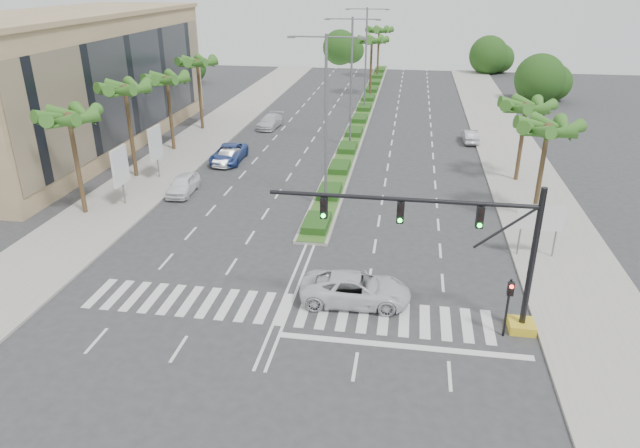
# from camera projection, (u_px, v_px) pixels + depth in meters

# --- Properties ---
(ground) EXTENTS (160.00, 160.00, 0.00)m
(ground) POSITION_uv_depth(u_px,v_px,m) (284.00, 309.00, 28.75)
(ground) COLOR #333335
(ground) RESTS_ON ground
(footpath_right) EXTENTS (6.00, 120.00, 0.15)m
(footpath_right) POSITION_uv_depth(u_px,v_px,m) (529.00, 189.00, 44.60)
(footpath_right) COLOR gray
(footpath_right) RESTS_ON ground
(footpath_left) EXTENTS (6.00, 120.00, 0.15)m
(footpath_left) POSITION_uv_depth(u_px,v_px,m) (161.00, 170.00, 48.99)
(footpath_left) COLOR gray
(footpath_left) RESTS_ON ground
(median) EXTENTS (2.20, 75.00, 0.20)m
(median) POSITION_uv_depth(u_px,v_px,m) (363.00, 112.00, 69.38)
(median) COLOR gray
(median) RESTS_ON ground
(median_grass) EXTENTS (1.80, 75.00, 0.04)m
(median_grass) POSITION_uv_depth(u_px,v_px,m) (363.00, 111.00, 69.33)
(median_grass) COLOR #37591E
(median_grass) RESTS_ON median
(building) EXTENTS (12.00, 36.00, 12.00)m
(building) POSITION_uv_depth(u_px,v_px,m) (72.00, 84.00, 53.58)
(building) COLOR tan
(building) RESTS_ON ground
(signal_gantry) EXTENTS (12.60, 1.20, 7.20)m
(signal_gantry) POSITION_uv_depth(u_px,v_px,m) (481.00, 262.00, 26.02)
(signal_gantry) COLOR gold
(signal_gantry) RESTS_ON ground
(pedestrian_signal) EXTENTS (0.28, 0.36, 3.00)m
(pedestrian_signal) POSITION_uv_depth(u_px,v_px,m) (509.00, 299.00, 25.78)
(pedestrian_signal) COLOR black
(pedestrian_signal) RESTS_ON ground
(direction_sign) EXTENTS (2.70, 0.11, 3.40)m
(direction_sign) POSITION_uv_depth(u_px,v_px,m) (540.00, 220.00, 33.03)
(direction_sign) COLOR slate
(direction_sign) RESTS_ON ground
(billboard_near) EXTENTS (0.18, 2.10, 4.35)m
(billboard_near) POSITION_uv_depth(u_px,v_px,m) (120.00, 166.00, 40.49)
(billboard_near) COLOR slate
(billboard_near) RESTS_ON ground
(billboard_far) EXTENTS (0.18, 2.10, 4.35)m
(billboard_far) POSITION_uv_depth(u_px,v_px,m) (155.00, 144.00, 45.92)
(billboard_far) COLOR slate
(billboard_far) RESTS_ON ground
(palm_left_near) EXTENTS (4.57, 4.68, 7.55)m
(palm_left_near) POSITION_uv_depth(u_px,v_px,m) (69.00, 120.00, 37.47)
(palm_left_near) COLOR brown
(palm_left_near) RESTS_ON ground
(palm_left_mid) EXTENTS (4.57, 4.68, 7.95)m
(palm_left_mid) POSITION_uv_depth(u_px,v_px,m) (125.00, 92.00, 44.55)
(palm_left_mid) COLOR brown
(palm_left_mid) RESTS_ON ground
(palm_left_far) EXTENTS (4.57, 4.68, 7.35)m
(palm_left_far) POSITION_uv_depth(u_px,v_px,m) (167.00, 82.00, 52.01)
(palm_left_far) COLOR brown
(palm_left_far) RESTS_ON ground
(palm_left_end) EXTENTS (4.57, 4.68, 7.75)m
(palm_left_end) POSITION_uv_depth(u_px,v_px,m) (197.00, 65.00, 59.09)
(palm_left_end) COLOR brown
(palm_left_end) RESTS_ON ground
(palm_right_near) EXTENTS (4.57, 4.68, 7.05)m
(palm_right_near) POSITION_uv_depth(u_px,v_px,m) (548.00, 131.00, 36.81)
(palm_right_near) COLOR brown
(palm_right_near) RESTS_ON ground
(palm_right_far) EXTENTS (4.57, 4.68, 6.75)m
(palm_right_far) POSITION_uv_depth(u_px,v_px,m) (526.00, 109.00, 44.16)
(palm_right_far) COLOR brown
(palm_right_far) RESTS_ON ground
(palm_median_a) EXTENTS (4.57, 4.68, 8.05)m
(palm_median_a) POSITION_uv_depth(u_px,v_px,m) (372.00, 42.00, 75.57)
(palm_median_a) COLOR brown
(palm_median_a) RESTS_ON ground
(palm_median_b) EXTENTS (4.57, 4.68, 8.05)m
(palm_median_b) POSITION_uv_depth(u_px,v_px,m) (379.00, 32.00, 89.12)
(palm_median_b) COLOR brown
(palm_median_b) RESTS_ON ground
(streetlight_near) EXTENTS (5.10, 0.25, 12.00)m
(streetlight_near) POSITION_uv_depth(u_px,v_px,m) (326.00, 114.00, 38.66)
(streetlight_near) COLOR slate
(streetlight_near) RESTS_ON ground
(streetlight_mid) EXTENTS (5.10, 0.25, 12.00)m
(streetlight_mid) POSITION_uv_depth(u_px,v_px,m) (351.00, 76.00, 53.12)
(streetlight_mid) COLOR slate
(streetlight_mid) RESTS_ON ground
(streetlight_far) EXTENTS (5.10, 0.25, 12.00)m
(streetlight_far) POSITION_uv_depth(u_px,v_px,m) (366.00, 54.00, 67.58)
(streetlight_far) COLOR slate
(streetlight_far) RESTS_ON ground
(car_parked_a) EXTENTS (1.91, 4.33, 1.45)m
(car_parked_a) POSITION_uv_depth(u_px,v_px,m) (183.00, 185.00, 43.62)
(car_parked_a) COLOR white
(car_parked_a) RESTS_ON ground
(car_parked_b) EXTENTS (1.78, 4.04, 1.29)m
(car_parked_b) POSITION_uv_depth(u_px,v_px,m) (228.00, 157.00, 50.40)
(car_parked_b) COLOR silver
(car_parked_b) RESTS_ON ground
(car_parked_c) EXTENTS (2.61, 5.43, 1.49)m
(car_parked_c) POSITION_uv_depth(u_px,v_px,m) (229.00, 154.00, 51.06)
(car_parked_c) COLOR #304992
(car_parked_c) RESTS_ON ground
(car_parked_d) EXTENTS (2.43, 4.95, 1.39)m
(car_parked_d) POSITION_uv_depth(u_px,v_px,m) (270.00, 121.00, 62.37)
(car_parked_d) COLOR silver
(car_parked_d) RESTS_ON ground
(car_crossing) EXTENTS (5.72, 2.80, 1.56)m
(car_crossing) POSITION_uv_depth(u_px,v_px,m) (356.00, 289.00, 29.08)
(car_crossing) COLOR silver
(car_crossing) RESTS_ON ground
(car_right) EXTENTS (1.58, 3.98, 1.29)m
(car_right) POSITION_uv_depth(u_px,v_px,m) (470.00, 136.00, 56.92)
(car_right) COLOR #B3B3B8
(car_right) RESTS_ON ground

